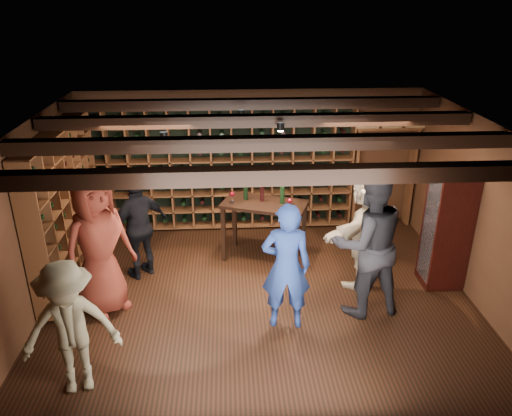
{
  "coord_description": "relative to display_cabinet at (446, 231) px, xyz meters",
  "views": [
    {
      "loc": [
        -0.41,
        -6.09,
        4.05
      ],
      "look_at": [
        -0.04,
        0.2,
        1.3
      ],
      "focal_mm": 35.0,
      "sensor_mm": 36.0,
      "label": 1
    }
  ],
  "objects": [
    {
      "name": "ground",
      "position": [
        -2.71,
        -0.2,
        -0.86
      ],
      "size": [
        6.0,
        6.0,
        0.0
      ],
      "primitive_type": "plane",
      "color": "black",
      "rests_on": "ground"
    },
    {
      "name": "room_shell",
      "position": [
        -2.71,
        -0.15,
        1.56
      ],
      "size": [
        6.0,
        6.0,
        6.0
      ],
      "color": "#51301C",
      "rests_on": "ground"
    },
    {
      "name": "wine_rack_back",
      "position": [
        -3.24,
        2.13,
        0.29
      ],
      "size": [
        4.65,
        0.3,
        2.2
      ],
      "color": "brown",
      "rests_on": "ground"
    },
    {
      "name": "wine_rack_left",
      "position": [
        -5.54,
        0.62,
        0.29
      ],
      "size": [
        0.3,
        2.65,
        2.2
      ],
      "color": "brown",
      "rests_on": "ground"
    },
    {
      "name": "crate_shelf",
      "position": [
        -0.31,
        2.12,
        0.71
      ],
      "size": [
        1.2,
        0.32,
        2.07
      ],
      "color": "brown",
      "rests_on": "ground"
    },
    {
      "name": "display_cabinet",
      "position": [
        0.0,
        0.0,
        0.0
      ],
      "size": [
        0.55,
        0.5,
        1.75
      ],
      "color": "black",
      "rests_on": "ground"
    },
    {
      "name": "man_blue_shirt",
      "position": [
        -2.43,
        -0.88,
        0.01
      ],
      "size": [
        0.66,
        0.45,
        1.73
      ],
      "primitive_type": "imported",
      "rotation": [
        0.0,
        0.0,
        3.07
      ],
      "color": "navy",
      "rests_on": "ground"
    },
    {
      "name": "man_grey_suit",
      "position": [
        -1.33,
        -0.62,
        0.17
      ],
      "size": [
        1.12,
        0.94,
        2.06
      ],
      "primitive_type": "imported",
      "rotation": [
        0.0,
        0.0,
        3.31
      ],
      "color": "black",
      "rests_on": "ground"
    },
    {
      "name": "guest_red_floral",
      "position": [
        -4.85,
        -0.39,
        0.13
      ],
      "size": [
        1.13,
        1.13,
        1.98
      ],
      "primitive_type": "imported",
      "rotation": [
        0.0,
        0.0,
        0.8
      ],
      "color": "maroon",
      "rests_on": "ground"
    },
    {
      "name": "guest_woman_black",
      "position": [
        -4.47,
        0.5,
        -0.04
      ],
      "size": [
        0.98,
        0.92,
        1.62
      ],
      "primitive_type": "imported",
      "rotation": [
        0.0,
        0.0,
        3.85
      ],
      "color": "black",
      "rests_on": "ground"
    },
    {
      "name": "guest_khaki",
      "position": [
        -4.83,
        -1.89,
        -0.07
      ],
      "size": [
        1.12,
        0.79,
        1.57
      ],
      "primitive_type": "imported",
      "rotation": [
        0.0,
        0.0,
        0.21
      ],
      "color": "gray",
      "rests_on": "ground"
    },
    {
      "name": "guest_beige",
      "position": [
        -1.15,
        0.11,
        0.03
      ],
      "size": [
        1.49,
        1.57,
        1.77
      ],
      "primitive_type": "imported",
      "rotation": [
        0.0,
        0.0,
        3.98
      ],
      "color": "tan",
      "rests_on": "ground"
    },
    {
      "name": "tasting_table",
      "position": [
        -2.57,
        0.91,
        0.0
      ],
      "size": [
        1.45,
        1.06,
        1.26
      ],
      "rotation": [
        0.0,
        0.0,
        -0.35
      ],
      "color": "black",
      "rests_on": "ground"
    }
  ]
}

